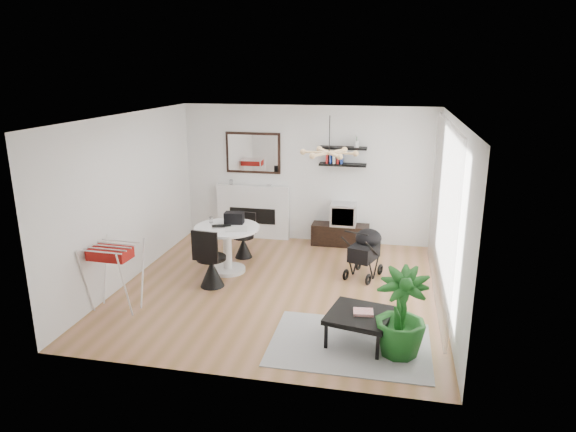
% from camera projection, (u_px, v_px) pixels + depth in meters
% --- Properties ---
extents(floor, '(5.00, 5.00, 0.00)m').
position_uv_depth(floor, '(280.00, 288.00, 8.18)').
color(floor, olive).
rests_on(floor, ground).
extents(ceiling, '(5.00, 5.00, 0.00)m').
position_uv_depth(ceiling, '(279.00, 117.00, 7.43)').
color(ceiling, white).
rests_on(ceiling, wall_back).
extents(wall_back, '(5.00, 0.00, 5.00)m').
position_uv_depth(wall_back, '(307.00, 175.00, 10.16)').
color(wall_back, white).
rests_on(wall_back, floor).
extents(wall_left, '(0.00, 5.00, 5.00)m').
position_uv_depth(wall_left, '(129.00, 198.00, 8.29)').
color(wall_left, white).
rests_on(wall_left, floor).
extents(wall_right, '(0.00, 5.00, 5.00)m').
position_uv_depth(wall_right, '(450.00, 216.00, 7.32)').
color(wall_right, white).
rests_on(wall_right, floor).
extents(sheer_curtain, '(0.04, 3.60, 2.60)m').
position_uv_depth(sheer_curtain, '(442.00, 212.00, 7.52)').
color(sheer_curtain, white).
rests_on(sheer_curtain, wall_right).
extents(fireplace, '(1.50, 0.17, 2.16)m').
position_uv_depth(fireplace, '(253.00, 205.00, 10.48)').
color(fireplace, white).
rests_on(fireplace, floor).
extents(shelf_lower, '(0.90, 0.25, 0.04)m').
position_uv_depth(shelf_lower, '(343.00, 165.00, 9.83)').
color(shelf_lower, black).
rests_on(shelf_lower, wall_back).
extents(shelf_upper, '(0.90, 0.25, 0.04)m').
position_uv_depth(shelf_upper, '(343.00, 148.00, 9.74)').
color(shelf_upper, black).
rests_on(shelf_upper, wall_back).
extents(pendant_lamp, '(0.90, 0.90, 0.10)m').
position_uv_depth(pendant_lamp, '(329.00, 153.00, 7.73)').
color(pendant_lamp, tan).
rests_on(pendant_lamp, ceiling).
extents(tv_console, '(1.12, 0.39, 0.42)m').
position_uv_depth(tv_console, '(340.00, 235.00, 10.14)').
color(tv_console, black).
rests_on(tv_console, floor).
extents(crt_tv, '(0.49, 0.43, 0.43)m').
position_uv_depth(crt_tv, '(344.00, 214.00, 10.01)').
color(crt_tv, silver).
rests_on(crt_tv, tv_console).
extents(dining_table, '(1.10, 1.10, 0.80)m').
position_uv_depth(dining_table, '(227.00, 242.00, 8.72)').
color(dining_table, white).
rests_on(dining_table, floor).
extents(laptop, '(0.37, 0.30, 0.03)m').
position_uv_depth(laptop, '(222.00, 227.00, 8.60)').
color(laptop, black).
rests_on(laptop, dining_table).
extents(black_bag, '(0.34, 0.22, 0.20)m').
position_uv_depth(black_bag, '(234.00, 218.00, 8.81)').
color(black_bag, black).
rests_on(black_bag, dining_table).
extents(newspaper, '(0.42, 0.38, 0.01)m').
position_uv_depth(newspaper, '(236.00, 229.00, 8.50)').
color(newspaper, silver).
rests_on(newspaper, dining_table).
extents(drinking_glass, '(0.06, 0.06, 0.11)m').
position_uv_depth(drinking_glass, '(211.00, 220.00, 8.85)').
color(drinking_glass, white).
rests_on(drinking_glass, dining_table).
extents(chair_far, '(0.40, 0.42, 0.82)m').
position_uv_depth(chair_far, '(244.00, 243.00, 9.47)').
color(chair_far, black).
rests_on(chair_far, floor).
extents(chair_near, '(0.47, 0.49, 0.99)m').
position_uv_depth(chair_near, '(211.00, 268.00, 8.16)').
color(chair_near, black).
rests_on(chair_near, floor).
extents(drying_rack, '(0.69, 0.65, 0.99)m').
position_uv_depth(drying_rack, '(115.00, 276.00, 7.32)').
color(drying_rack, white).
rests_on(drying_rack, floor).
extents(stroller, '(0.66, 0.81, 0.89)m').
position_uv_depth(stroller, '(365.00, 254.00, 8.57)').
color(stroller, black).
rests_on(stroller, floor).
extents(rug, '(2.00, 1.45, 0.01)m').
position_uv_depth(rug, '(350.00, 344.00, 6.50)').
color(rug, '#969696').
rests_on(rug, floor).
extents(coffee_table, '(0.90, 0.90, 0.39)m').
position_uv_depth(coffee_table, '(359.00, 316.00, 6.48)').
color(coffee_table, black).
rests_on(coffee_table, rug).
extents(magazines, '(0.26, 0.22, 0.04)m').
position_uv_depth(magazines, '(363.00, 312.00, 6.45)').
color(magazines, red).
rests_on(magazines, coffee_table).
extents(potted_plant, '(0.71, 0.71, 1.11)m').
position_uv_depth(potted_plant, '(401.00, 313.00, 6.13)').
color(potted_plant, '#18561A').
rests_on(potted_plant, floor).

